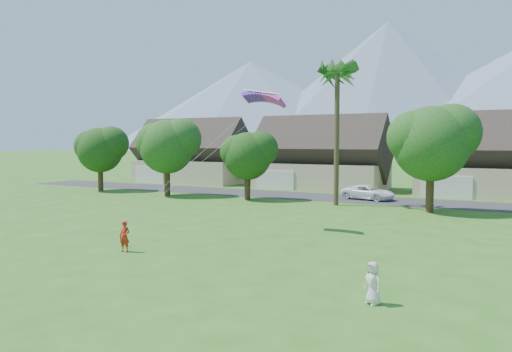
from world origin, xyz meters
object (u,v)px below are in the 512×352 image
Objects in this scene: kite_flyer at (125,237)px; parked_car at (368,192)px; watcher at (373,283)px; parafoil_kite at (265,97)px.

parked_car is (4.57, 28.44, -0.08)m from kite_flyer.
kite_flyer is 28.81m from parked_car.
kite_flyer is at bearing -176.16° from parked_car.
watcher is at bearing -18.24° from kite_flyer.
watcher reaches higher than parked_car.
parafoil_kite reaches higher than parked_car.
kite_flyer is 0.56× the size of parafoil_kite.
watcher is (13.39, -2.06, -0.04)m from kite_flyer.
parked_car is (-8.82, 30.50, -0.04)m from watcher.
watcher is at bearing -150.90° from parked_car.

